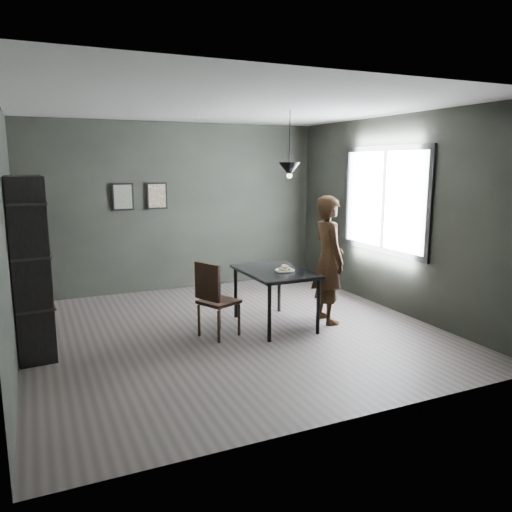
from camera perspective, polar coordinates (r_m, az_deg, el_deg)
name	(u,v)px	position (r m, az deg, el deg)	size (l,w,h in m)	color
ground	(233,331)	(6.50, -2.66, -8.57)	(5.00, 5.00, 0.00)	#3C3634
back_wall	(177,207)	(8.55, -8.97, 5.54)	(5.00, 0.10, 2.80)	black
ceiling	(231,106)	(6.18, -2.89, 16.78)	(5.00, 5.00, 0.02)	silver
window_assembly	(384,200)	(7.59, 14.38, 6.24)	(0.04, 1.96, 1.56)	white
cafe_table	(275,276)	(6.55, 2.18, -2.30)	(0.80, 1.20, 0.75)	black
white_plate	(285,271)	(6.47, 3.32, -1.71)	(0.23, 0.23, 0.01)	silver
donut_pile	(285,268)	(6.46, 3.32, -1.43)	(0.17, 0.17, 0.08)	beige
woman	(328,260)	(6.74, 8.28, -0.42)	(0.63, 0.41, 1.72)	black
wood_chair	(214,295)	(6.13, -4.86, -4.49)	(0.54, 0.54, 0.95)	black
shelf_unit	(29,269)	(5.95, -24.48, -1.34)	(0.38, 0.67, 2.00)	black
pendant_lamp	(289,169)	(6.59, 3.84, 9.86)	(0.28, 0.28, 0.86)	black
framed_print_left	(123,197)	(8.31, -14.98, 6.56)	(0.34, 0.04, 0.44)	black
framed_print_right	(157,196)	(8.42, -11.26, 6.76)	(0.34, 0.04, 0.44)	black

